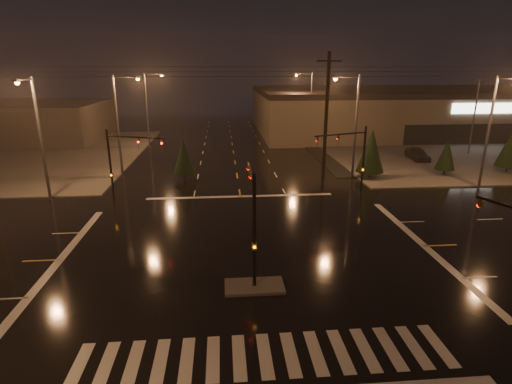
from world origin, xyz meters
TOP-DOWN VIEW (x-y plane):
  - ground at (0.00, 0.00)m, footprint 140.00×140.00m
  - sidewalk_ne at (30.00, 30.00)m, footprint 36.00×36.00m
  - median_island at (0.00, -4.00)m, footprint 3.00×1.60m
  - crosswalk at (0.00, -9.00)m, footprint 15.00×2.60m
  - stop_bar_far at (0.00, 11.00)m, footprint 16.00×0.50m
  - parking_lot at (35.00, 28.00)m, footprint 50.00×24.00m
  - retail_building at (35.00, 45.99)m, footprint 60.20×28.30m
  - signal_mast_median at (0.00, -3.07)m, footprint 0.25×4.59m
  - signal_mast_ne at (9.50, 10.14)m, footprint 4.84×1.86m
  - signal_mast_nw at (-9.50, 10.14)m, footprint 4.84×1.86m
  - streetlight_1 at (-11.18, 18.00)m, footprint 2.77×0.32m
  - streetlight_2 at (-11.18, 34.00)m, footprint 2.77×0.32m
  - streetlight_3 at (11.18, 16.00)m, footprint 2.77×0.32m
  - streetlight_4 at (11.18, 36.00)m, footprint 2.77×0.32m
  - streetlight_5 at (-16.00, 11.18)m, footprint 0.32×2.77m
  - streetlight_6 at (22.00, 11.18)m, footprint 0.32×2.77m
  - utility_pole_1 at (8.00, 14.00)m, footprint 2.20×0.32m
  - conifer_0 at (13.18, 15.80)m, footprint 2.70×2.70m
  - conifer_1 at (21.18, 16.11)m, footprint 1.93×1.93m
  - conifer_2 at (28.41, 16.70)m, footprint 2.53×2.53m
  - conifer_3 at (-5.21, 16.66)m, footprint 2.18×2.18m
  - car_parked at (21.81, 23.21)m, footprint 2.05×4.53m

SIDE VIEW (x-z plane):
  - ground at x=0.00m, z-range 0.00..0.00m
  - crosswalk at x=0.00m, z-range 0.00..0.01m
  - stop_bar_far at x=0.00m, z-range 0.00..0.01m
  - parking_lot at x=35.00m, z-range 0.00..0.08m
  - sidewalk_ne at x=30.00m, z-range 0.00..0.12m
  - median_island at x=0.00m, z-range 0.00..0.15m
  - car_parked at x=21.81m, z-range 0.00..1.51m
  - conifer_1 at x=21.18m, z-range 0.35..4.06m
  - conifer_3 at x=-5.21m, z-range 0.35..4.46m
  - conifer_2 at x=28.41m, z-range 0.35..5.00m
  - conifer_0 at x=13.18m, z-range 0.35..5.26m
  - signal_mast_median at x=0.00m, z-range 0.75..6.75m
  - signal_mast_ne at x=9.50m, z-range 0.79..6.79m
  - signal_mast_nw at x=-9.50m, z-range 0.79..6.79m
  - retail_building at x=35.00m, z-range 0.24..7.44m
  - streetlight_1 at x=-11.18m, z-range 0.80..10.80m
  - streetlight_2 at x=-11.18m, z-range 0.80..10.80m
  - streetlight_3 at x=11.18m, z-range 0.80..10.80m
  - streetlight_4 at x=11.18m, z-range 0.80..10.80m
  - streetlight_5 at x=-16.00m, z-range 0.80..10.80m
  - streetlight_6 at x=22.00m, z-range 0.80..10.80m
  - utility_pole_1 at x=8.00m, z-range 0.13..12.13m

